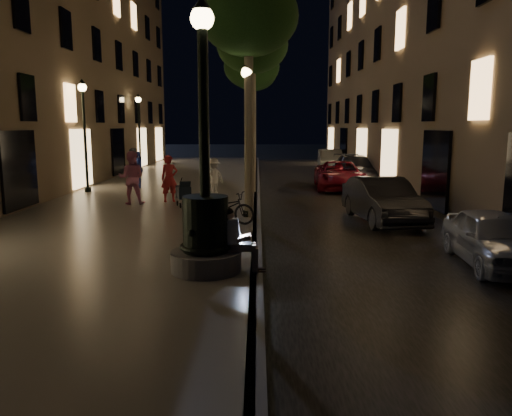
{
  "coord_description": "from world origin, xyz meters",
  "views": [
    {
      "loc": [
        0.02,
        -7.6,
        3.06
      ],
      "look_at": [
        -0.01,
        3.0,
        1.3
      ],
      "focal_mm": 35.0,
      "sensor_mm": 36.0,
      "label": 1
    }
  ],
  "objects_px": {
    "fountain_lamppost": "(206,221)",
    "pedestrian_red": "(169,179)",
    "tree_third": "(252,67)",
    "car_second": "(383,200)",
    "tree_far": "(254,73)",
    "pedestrian_blue": "(138,170)",
    "pedestrian_dark": "(133,163)",
    "bicycle": "(225,207)",
    "lamp_curb_a": "(247,120)",
    "tree_second": "(252,46)",
    "car_front": "(493,238)",
    "lamp_left_c": "(139,123)",
    "car_third": "(340,175)",
    "pedestrian_pink": "(131,178)",
    "lamp_curb_b": "(251,122)",
    "lamp_curb_d": "(253,123)",
    "lamp_left_b": "(84,121)",
    "stroller": "(183,192)",
    "pedestrian_white": "(213,177)",
    "tree_near": "(249,18)",
    "lamp_curb_c": "(252,123)",
    "car_rear": "(354,169)",
    "car_fifth": "(330,160)",
    "seated_man_laptop": "(237,237)"
  },
  "relations": [
    {
      "from": "car_rear",
      "to": "pedestrian_blue",
      "type": "distance_m",
      "value": 11.32
    },
    {
      "from": "car_rear",
      "to": "lamp_left_b",
      "type": "bearing_deg",
      "value": -154.37
    },
    {
      "from": "tree_third",
      "to": "car_second",
      "type": "xyz_separation_m",
      "value": [
        4.3,
        -11.91,
        -5.43
      ]
    },
    {
      "from": "car_fifth",
      "to": "tree_far",
      "type": "bearing_deg",
      "value": -170.86
    },
    {
      "from": "tree_far",
      "to": "car_fifth",
      "type": "xyz_separation_m",
      "value": [
        5.2,
        0.46,
        -5.71
      ]
    },
    {
      "from": "seated_man_laptop",
      "to": "lamp_curb_b",
      "type": "bearing_deg",
      "value": 89.63
    },
    {
      "from": "car_fifth",
      "to": "bicycle",
      "type": "xyz_separation_m",
      "value": [
        -5.91,
        -19.59,
        -0.05
      ]
    },
    {
      "from": "fountain_lamppost",
      "to": "pedestrian_red",
      "type": "relative_size",
      "value": 2.95
    },
    {
      "from": "tree_third",
      "to": "bicycle",
      "type": "distance_m",
      "value": 14.23
    },
    {
      "from": "lamp_curb_a",
      "to": "lamp_left_c",
      "type": "relative_size",
      "value": 1.0
    },
    {
      "from": "car_front",
      "to": "car_second",
      "type": "bearing_deg",
      "value": 108.2
    },
    {
      "from": "car_second",
      "to": "lamp_curb_a",
      "type": "bearing_deg",
      "value": 175.37
    },
    {
      "from": "car_second",
      "to": "car_fifth",
      "type": "xyz_separation_m",
      "value": [
        0.98,
        18.37,
        0.01
      ]
    },
    {
      "from": "tree_second",
      "to": "stroller",
      "type": "distance_m",
      "value": 7.35
    },
    {
      "from": "lamp_curb_d",
      "to": "lamp_left_c",
      "type": "height_order",
      "value": "same"
    },
    {
      "from": "pedestrian_white",
      "to": "car_third",
      "type": "bearing_deg",
      "value": 169.96
    },
    {
      "from": "fountain_lamppost",
      "to": "pedestrian_blue",
      "type": "distance_m",
      "value": 14.14
    },
    {
      "from": "pedestrian_red",
      "to": "pedestrian_blue",
      "type": "relative_size",
      "value": 1.05
    },
    {
      "from": "tree_far",
      "to": "pedestrian_red",
      "type": "xyz_separation_m",
      "value": [
        -3.09,
        -14.88,
        -5.35
      ]
    },
    {
      "from": "fountain_lamppost",
      "to": "pedestrian_dark",
      "type": "xyz_separation_m",
      "value": [
        -5.71,
        17.39,
        -0.18
      ]
    },
    {
      "from": "lamp_curb_d",
      "to": "pedestrian_dark",
      "type": "bearing_deg",
      "value": -116.93
    },
    {
      "from": "stroller",
      "to": "pedestrian_white",
      "type": "distance_m",
      "value": 2.94
    },
    {
      "from": "lamp_curb_c",
      "to": "pedestrian_white",
      "type": "height_order",
      "value": "lamp_curb_c"
    },
    {
      "from": "tree_second",
      "to": "car_front",
      "type": "height_order",
      "value": "tree_second"
    },
    {
      "from": "tree_near",
      "to": "lamp_curb_c",
      "type": "height_order",
      "value": "tree_near"
    },
    {
      "from": "lamp_left_b",
      "to": "stroller",
      "type": "xyz_separation_m",
      "value": [
        4.79,
        -4.09,
        -2.52
      ]
    },
    {
      "from": "pedestrian_white",
      "to": "pedestrian_pink",
      "type": "bearing_deg",
      "value": -5.41
    },
    {
      "from": "lamp_curb_b",
      "to": "fountain_lamppost",
      "type": "bearing_deg",
      "value": -92.86
    },
    {
      "from": "tree_near",
      "to": "car_rear",
      "type": "bearing_deg",
      "value": 63.83
    },
    {
      "from": "bicycle",
      "to": "pedestrian_red",
      "type": "bearing_deg",
      "value": 47.33
    },
    {
      "from": "car_fifth",
      "to": "car_second",
      "type": "bearing_deg",
      "value": -88.97
    },
    {
      "from": "pedestrian_dark",
      "to": "lamp_curb_a",
      "type": "bearing_deg",
      "value": -173.63
    },
    {
      "from": "pedestrian_white",
      "to": "tree_near",
      "type": "bearing_deg",
      "value": 64.81
    },
    {
      "from": "lamp_curb_d",
      "to": "lamp_left_c",
      "type": "bearing_deg",
      "value": -131.59
    },
    {
      "from": "lamp_left_b",
      "to": "car_second",
      "type": "bearing_deg",
      "value": -27.41
    },
    {
      "from": "pedestrian_dark",
      "to": "bicycle",
      "type": "bearing_deg",
      "value": -178.22
    },
    {
      "from": "tree_third",
      "to": "pedestrian_pink",
      "type": "xyz_separation_m",
      "value": [
        -4.29,
        -9.46,
        -4.97
      ]
    },
    {
      "from": "lamp_curb_b",
      "to": "car_rear",
      "type": "distance_m",
      "value": 6.78
    },
    {
      "from": "tree_far",
      "to": "pedestrian_blue",
      "type": "distance_m",
      "value": 13.01
    },
    {
      "from": "car_rear",
      "to": "fountain_lamppost",
      "type": "bearing_deg",
      "value": -106.31
    },
    {
      "from": "pedestrian_white",
      "to": "bicycle",
      "type": "distance_m",
      "value": 5.92
    },
    {
      "from": "lamp_left_c",
      "to": "car_third",
      "type": "distance_m",
      "value": 13.89
    },
    {
      "from": "tree_far",
      "to": "pedestrian_dark",
      "type": "distance_m",
      "value": 10.72
    },
    {
      "from": "pedestrian_blue",
      "to": "bicycle",
      "type": "distance_m",
      "value": 9.68
    },
    {
      "from": "lamp_curb_b",
      "to": "lamp_curb_d",
      "type": "distance_m",
      "value": 16.0
    },
    {
      "from": "car_third",
      "to": "tree_near",
      "type": "bearing_deg",
      "value": -112.93
    },
    {
      "from": "lamp_curb_c",
      "to": "pedestrian_red",
      "type": "relative_size",
      "value": 2.73
    },
    {
      "from": "lamp_curb_b",
      "to": "pedestrian_blue",
      "type": "relative_size",
      "value": 2.87
    },
    {
      "from": "pedestrian_red",
      "to": "pedestrian_white",
      "type": "bearing_deg",
      "value": 23.06
    },
    {
      "from": "lamp_curb_b",
      "to": "car_third",
      "type": "bearing_deg",
      "value": 6.59
    }
  ]
}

